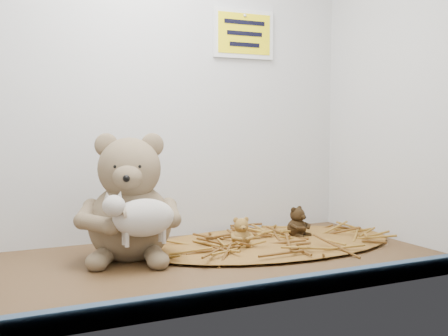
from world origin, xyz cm
name	(u,v)px	position (x,y,z in cm)	size (l,w,h in cm)	color
alcove_shell	(166,57)	(0.00, 9.00, 45.00)	(120.40, 60.20, 90.40)	#462918
front_rail	(245,294)	(0.00, -28.80, 1.80)	(119.28, 2.20, 3.60)	#334D62
straw_bed	(270,242)	(27.10, 9.27, 0.65)	(67.03, 38.92, 1.30)	brown
main_teddy	(130,196)	(-8.27, 10.67, 14.11)	(22.75, 24.02, 28.22)	#775E49
toy_lamb	(144,218)	(-8.27, 0.56, 10.85)	(17.15, 10.46, 11.08)	beige
mini_teddy_tan	(241,231)	(17.76, 6.97, 4.86)	(5.74, 6.06, 7.12)	olive
mini_teddy_brown	(297,220)	(36.45, 11.57, 5.22)	(6.32, 6.67, 7.84)	black
wall_sign	(244,34)	(30.00, 29.40, 55.00)	(16.00, 1.20, 11.00)	yellow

